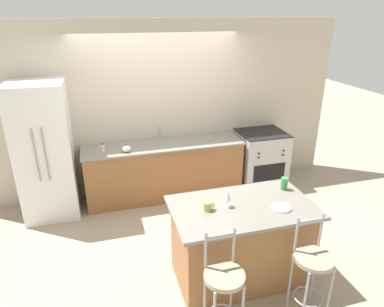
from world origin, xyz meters
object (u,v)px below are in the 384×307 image
Objects in this scene: wine_glass at (227,196)px; soap_bottle at (103,149)px; dinner_plate at (282,207)px; bar_stool_far at (312,267)px; pumpkin_decoration at (126,149)px; tumbler_cup at (284,184)px; refrigerator at (45,151)px; coffee_mug at (208,206)px; oven_range at (260,158)px; bar_stool_near at (224,285)px.

soap_bottle is at bearing 121.24° from wine_glass.
dinner_plate is 2.70m from soap_bottle.
pumpkin_decoration is (-1.44, 2.54, 0.38)m from bar_stool_far.
tumbler_cup reaches higher than pumpkin_decoration.
refrigerator is 16.27× the size of coffee_mug.
bar_stool_far is at bearing -81.88° from dinner_plate.
coffee_mug is (-0.74, 0.18, 0.04)m from dinner_plate.
pumpkin_decoration is (-2.25, -0.17, 0.48)m from oven_range.
bar_stool_near is at bearing -112.37° from wine_glass.
coffee_mug is 0.84× the size of soap_bottle.
bar_stool_far is (-0.81, -2.71, 0.10)m from oven_range.
bar_stool_near is 8.88× the size of coffee_mug.
refrigerator is 1.83× the size of bar_stool_near.
soap_bottle is (0.78, -0.07, -0.02)m from refrigerator.
soap_bottle is at bearing 137.79° from tumbler_cup.
coffee_mug is 0.99m from tumbler_cup.
wine_glass reaches higher than bar_stool_near.
refrigerator reaches higher than bar_stool_far.
tumbler_cup is at bearing -33.82° from refrigerator.
tumbler_cup is 2.32m from pumpkin_decoration.
pumpkin_decoration reaches higher than dinner_plate.
dinner_plate is 1.40× the size of tumbler_cup.
refrigerator is 10.52× the size of wine_glass.
bar_stool_far is 2.95m from pumpkin_decoration.
bar_stool_far is at bearing -46.33° from refrigerator.
bar_stool_near is 2.61m from pumpkin_decoration.
wine_glass is (0.28, 0.67, 0.49)m from bar_stool_near.
coffee_mug is 0.96× the size of pumpkin_decoration.
bar_stool_far reaches higher than oven_range.
bar_stool_near is at bearing -71.01° from soap_bottle.
bar_stool_near is at bearing -95.46° from coffee_mug.
dinner_plate is (0.81, 0.49, 0.37)m from bar_stool_near.
bar_stool_near is 0.87m from wine_glass.
dinner_plate is at bearing -122.11° from tumbler_cup.
pumpkin_decoration is 0.87× the size of soap_bottle.
oven_range is at bearing 51.25° from coffee_mug.
bar_stool_far is at bearing -48.50° from wine_glass.
wine_glass is (-0.53, 0.18, 0.12)m from dinner_plate.
bar_stool_near is at bearing 179.02° from bar_stool_far.
bar_stool_near is 7.41× the size of soap_bottle.
wine_glass is (-1.41, -2.02, 0.59)m from oven_range.
dinner_plate is at bearing -13.29° from coffee_mug.
oven_range is at bearing 57.89° from bar_stool_near.
refrigerator reaches higher than bar_stool_near.
refrigerator is 3.30m from dinner_plate.
oven_range is at bearing 70.39° from tumbler_cup.
oven_range is 6.48× the size of soap_bottle.
dinner_plate is 1.61× the size of pumpkin_decoration.
coffee_mug is at bearing -48.92° from refrigerator.
coffee_mug is at bearing -63.61° from soap_bottle.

